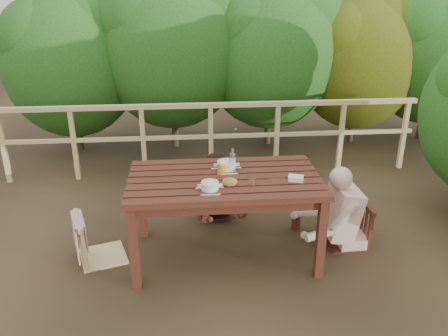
{
  "coord_description": "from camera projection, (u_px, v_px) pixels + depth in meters",
  "views": [
    {
      "loc": [
        -0.35,
        -3.8,
        2.51
      ],
      "look_at": [
        0.0,
        0.05,
        0.9
      ],
      "focal_mm": 36.55,
      "sensor_mm": 36.0,
      "label": 1
    }
  ],
  "objects": [
    {
      "name": "bottle",
      "position": [
        233.0,
        161.0,
        4.24
      ],
      "size": [
        0.06,
        0.06,
        0.25
      ],
      "primitive_type": "cylinder",
      "color": "white",
      "rests_on": "table"
    },
    {
      "name": "tumbler",
      "position": [
        252.0,
        183.0,
        3.99
      ],
      "size": [
        0.06,
        0.06,
        0.08
      ],
      "primitive_type": "cylinder",
      "color": "white",
      "rests_on": "table"
    },
    {
      "name": "diner_right",
      "position": [
        355.0,
        181.0,
        4.43
      ],
      "size": [
        0.7,
        0.58,
        1.38
      ],
      "primitive_type": null,
      "rotation": [
        0.0,
        0.0,
        1.6
      ],
      "color": "beige",
      "rests_on": "ground"
    },
    {
      "name": "bread_roll",
      "position": [
        229.0,
        182.0,
        4.0
      ],
      "size": [
        0.14,
        0.11,
        0.08
      ],
      "primitive_type": "ellipsoid",
      "color": "#A77428",
      "rests_on": "table"
    },
    {
      "name": "table",
      "position": [
        224.0,
        218.0,
        4.33
      ],
      "size": [
        1.76,
        0.99,
        0.81
      ],
      "primitive_type": "cube",
      "color": "#411C13",
      "rests_on": "ground"
    },
    {
      "name": "woman",
      "position": [
        212.0,
        164.0,
        5.09
      ],
      "size": [
        0.58,
        0.67,
        1.18
      ],
      "primitive_type": null,
      "rotation": [
        0.0,
        0.0,
        3.33
      ],
      "color": "black",
      "rests_on": "ground"
    },
    {
      "name": "soup_far",
      "position": [
        227.0,
        166.0,
        4.33
      ],
      "size": [
        0.29,
        0.29,
        0.1
      ],
      "primitive_type": "cylinder",
      "color": "white",
      "rests_on": "table"
    },
    {
      "name": "ground",
      "position": [
        224.0,
        254.0,
        4.49
      ],
      "size": [
        60.0,
        60.0,
        0.0
      ],
      "primitive_type": "plane",
      "color": "#483520",
      "rests_on": "ground"
    },
    {
      "name": "soup_near",
      "position": [
        210.0,
        186.0,
        3.92
      ],
      "size": [
        0.26,
        0.26,
        0.09
      ],
      "primitive_type": "cylinder",
      "color": "silver",
      "rests_on": "table"
    },
    {
      "name": "beer_glass",
      "position": [
        221.0,
        168.0,
        4.22
      ],
      "size": [
        0.07,
        0.07,
        0.14
      ],
      "primitive_type": "cylinder",
      "color": "#C58222",
      "rests_on": "table"
    },
    {
      "name": "chair_right",
      "position": [
        349.0,
        207.0,
        4.54
      ],
      "size": [
        0.42,
        0.42,
        0.81
      ],
      "primitive_type": "cube",
      "rotation": [
        0.0,
        0.0,
        -1.54
      ],
      "color": "#411C13",
      "rests_on": "ground"
    },
    {
      "name": "chair_far",
      "position": [
        213.0,
        178.0,
        5.13
      ],
      "size": [
        0.5,
        0.5,
        0.86
      ],
      "primitive_type": "cube",
      "rotation": [
        0.0,
        0.0,
        0.19
      ],
      "color": "#411C13",
      "rests_on": "ground"
    },
    {
      "name": "butter_tub",
      "position": [
        296.0,
        179.0,
        4.09
      ],
      "size": [
        0.16,
        0.14,
        0.06
      ],
      "primitive_type": "cube",
      "rotation": [
        0.0,
        0.0,
        -0.33
      ],
      "color": "white",
      "rests_on": "table"
    },
    {
      "name": "hedge_row",
      "position": [
        232.0,
        23.0,
        6.73
      ],
      "size": [
        6.6,
        1.6,
        3.8
      ],
      "primitive_type": null,
      "color": "#235218",
      "rests_on": "ground"
    },
    {
      "name": "railing",
      "position": [
        211.0,
        140.0,
        6.13
      ],
      "size": [
        5.6,
        0.1,
        1.01
      ],
      "primitive_type": "cube",
      "color": "#E9C17F",
      "rests_on": "ground"
    },
    {
      "name": "chair_left",
      "position": [
        99.0,
        217.0,
        4.28
      ],
      "size": [
        0.55,
        0.55,
        0.88
      ],
      "primitive_type": "cube",
      "rotation": [
        0.0,
        0.0,
        1.87
      ],
      "color": "#E9C17F",
      "rests_on": "ground"
    }
  ]
}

